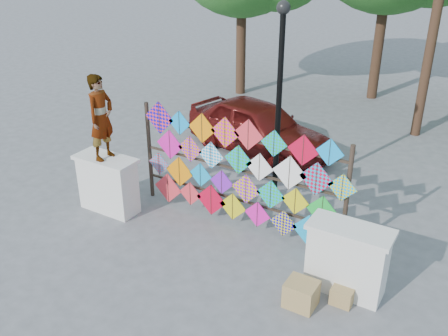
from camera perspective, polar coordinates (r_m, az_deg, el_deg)
The scene contains 9 objects.
ground at distance 10.24m, azimuth -0.72°, elevation -8.17°, with size 80.00×80.00×0.00m, color slate.
parapet_left at distance 11.24m, azimuth -13.11°, elevation -1.75°, with size 1.40×0.65×1.28m.
parapet_right at distance 8.84m, azimuth 13.89°, elevation -10.06°, with size 1.40×0.65×1.28m.
kite_rack at distance 10.14m, azimuth 1.74°, elevation -0.64°, with size 4.91×0.24×2.41m.
vendor_woman at distance 10.63m, azimuth -13.88°, elevation 5.63°, with size 0.66×0.44×1.82m, color #99999E.
sedan at distance 13.87m, azimuth 3.93°, elevation 4.69°, with size 1.76×4.37×1.49m, color #56100E.
lamppost at distance 10.57m, azimuth 6.36°, elevation 8.98°, with size 0.28×0.28×4.46m.
cardboard_box_near at distance 8.64m, azimuth 8.81°, elevation -14.04°, with size 0.51×0.45×0.45m, color #AA8552.
cardboard_box_far at distance 8.86m, azimuth 13.39°, elevation -13.97°, with size 0.36×0.33×0.30m, color #AA8552.
Camera 1 is at (4.47, -7.23, 5.71)m, focal length 40.00 mm.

